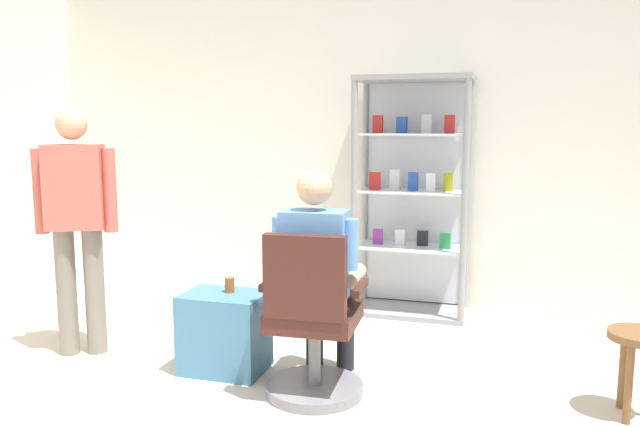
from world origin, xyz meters
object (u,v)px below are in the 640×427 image
at_px(display_cabinet_main, 413,195).
at_px(tea_glass, 230,285).
at_px(storage_crate, 225,332).
at_px(wooden_stool, 639,350).
at_px(office_chair, 312,330).
at_px(standing_customer, 77,216).
at_px(seated_shopkeeper, 319,268).

xyz_separation_m(display_cabinet_main, tea_glass, (-0.90, -1.55, -0.42)).
relative_size(storage_crate, wooden_stool, 1.08).
distance_m(office_chair, standing_customer, 1.79).
distance_m(seated_shopkeeper, standing_customer, 1.70).
relative_size(office_chair, seated_shopkeeper, 0.74).
distance_m(display_cabinet_main, storage_crate, 1.97).
bearing_deg(tea_glass, seated_shopkeeper, -8.80).
bearing_deg(standing_customer, seated_shopkeeper, -2.06).
relative_size(display_cabinet_main, seated_shopkeeper, 1.47).
relative_size(office_chair, tea_glass, 10.25).
xyz_separation_m(seated_shopkeeper, standing_customer, (-1.68, 0.06, 0.22)).
xyz_separation_m(display_cabinet_main, wooden_stool, (1.42, -1.54, -0.60)).
distance_m(display_cabinet_main, tea_glass, 1.84).
bearing_deg(office_chair, display_cabinet_main, 81.21).
relative_size(display_cabinet_main, standing_customer, 1.17).
xyz_separation_m(office_chair, wooden_stool, (1.70, 0.27, -0.03)).
height_order(storage_crate, tea_glass, tea_glass).
height_order(display_cabinet_main, office_chair, display_cabinet_main).
bearing_deg(display_cabinet_main, storage_crate, -120.12).
distance_m(office_chair, storage_crate, 0.69).
bearing_deg(display_cabinet_main, office_chair, -98.79).
height_order(display_cabinet_main, wooden_stool, display_cabinet_main).
bearing_deg(wooden_stool, seated_shopkeeper, -176.46).
distance_m(display_cabinet_main, office_chair, 1.92).
height_order(tea_glass, standing_customer, standing_customer).
relative_size(seated_shopkeeper, tea_glass, 13.77).
distance_m(storage_crate, wooden_stool, 2.34).
bearing_deg(office_chair, seated_shopkeeper, 93.26).
bearing_deg(seated_shopkeeper, tea_glass, 171.20).
bearing_deg(standing_customer, wooden_stool, 0.77).
bearing_deg(seated_shopkeeper, storage_crate, 174.82).
height_order(standing_customer, wooden_stool, standing_customer).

